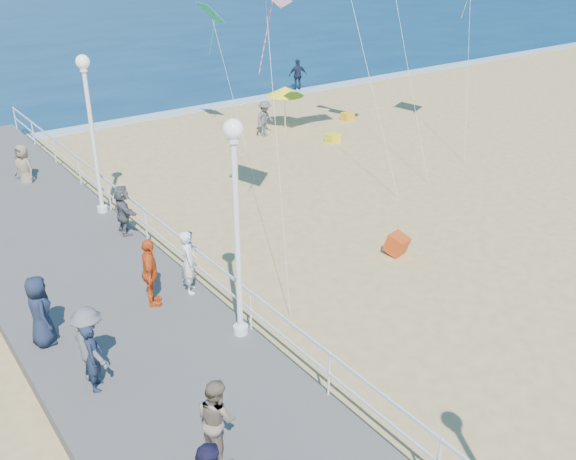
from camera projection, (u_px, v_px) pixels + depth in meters
ground at (398, 282)px, 18.53m from camera, size 160.00×160.00×0.00m
surf_line at (121, 122)px, 33.55m from camera, size 160.00×1.20×0.04m
boardwalk at (160, 372)px, 14.49m from camera, size 5.00×44.00×0.40m
railing at (250, 299)px, 15.33m from camera, size 0.05×42.00×0.55m
lamp_post_mid at (236, 210)px, 14.14m from camera, size 0.44×0.44×5.32m
lamp_post_far at (90, 119)px, 20.74m from camera, size 0.44×0.44×5.32m
woman_holding_toddler at (189, 262)px, 16.95m from camera, size 0.65×0.76×1.77m
toddler_held at (190, 246)px, 16.97m from camera, size 0.45×0.49×0.82m
spectator_0 at (93, 357)px, 13.38m from camera, size 0.59×0.68×1.58m
spectator_1 at (216, 419)px, 11.62m from camera, size 0.73×0.89×1.69m
spectator_2 at (90, 345)px, 13.55m from camera, size 0.81×1.24×1.81m
spectator_3 at (150, 273)px, 16.33m from camera, size 0.85×1.18×1.86m
spectator_4 at (40, 311)px, 14.79m from camera, size 0.63×0.90×1.77m
spectator_5 at (123, 210)px, 20.23m from camera, size 0.63×1.56×1.63m
beach_walker_a at (265, 119)px, 31.07m from camera, size 1.26×0.93×1.73m
beach_walker_b at (298, 75)px, 39.69m from camera, size 1.22×0.81×1.92m
beach_walker_c at (24, 168)px, 24.52m from camera, size 0.94×1.08×1.87m
box_kite at (397, 246)px, 19.96m from camera, size 0.69×0.81×0.74m
beach_umbrella at (285, 91)px, 31.76m from camera, size 1.90×1.90×2.14m
beach_chair_left at (333, 138)px, 30.45m from camera, size 0.55×0.55×0.40m
beach_chair_right at (347, 117)px, 33.88m from camera, size 0.55×0.55×0.40m
kite_diamond_green at (211, 13)px, 28.43m from camera, size 0.98×1.28×0.86m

